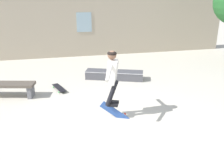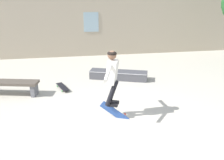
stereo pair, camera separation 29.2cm
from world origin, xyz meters
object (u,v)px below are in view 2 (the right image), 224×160
object	(u,v)px
park_bench	(7,85)
skateboard_resting	(63,87)
skateboard_flipping	(114,112)
skate_ledge	(118,75)
skater	(112,74)

from	to	relation	value
park_bench	skateboard_resting	bearing A→B (deg)	20.41
skateboard_flipping	skate_ledge	bearing A→B (deg)	93.02
park_bench	skateboard_resting	world-z (taller)	park_bench
park_bench	skate_ledge	xyz separation A→B (m)	(3.64, 0.83, -0.18)
skate_ledge	skater	bearing A→B (deg)	-84.26
park_bench	skater	bearing A→B (deg)	-21.13
skateboard_flipping	skater	bearing A→B (deg)	154.20
skate_ledge	skateboard_resting	bearing A→B (deg)	-142.21
park_bench	skateboard_resting	size ratio (longest dim) A/B	2.35
skateboard_flipping	skateboard_resting	distance (m)	2.61
skater	skateboard_resting	xyz separation A→B (m)	(-1.26, 2.20, -1.10)
skate_ledge	skateboard_flipping	bearing A→B (deg)	-83.05
skateboard_resting	skate_ledge	bearing A→B (deg)	88.60
skater	skateboard_flipping	world-z (taller)	skater
skateboard_flipping	skateboard_resting	size ratio (longest dim) A/B	0.87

